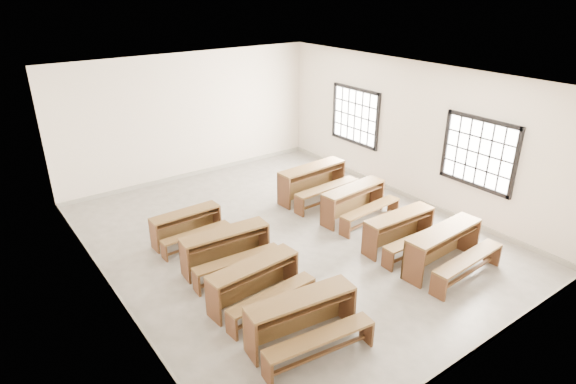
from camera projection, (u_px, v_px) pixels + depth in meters
room at (292, 135)px, 8.98m from camera, size 8.50×8.50×3.20m
desk_set_0 at (303, 317)px, 6.80m from camera, size 1.73×1.04×0.74m
desk_set_1 at (255, 281)px, 7.64m from camera, size 1.63×0.93×0.71m
desk_set_2 at (227, 247)px, 8.60m from camera, size 1.66×0.94×0.72m
desk_set_3 at (187, 224)px, 9.51m from camera, size 1.41×0.76×0.63m
desk_set_4 at (445, 246)px, 8.56m from camera, size 1.76×0.98×0.77m
desk_set_5 at (401, 229)px, 9.26m from camera, size 1.58×0.85×0.70m
desk_set_6 at (355, 200)px, 10.41m from camera, size 1.69×0.98×0.73m
desk_set_7 at (314, 180)px, 11.37m from camera, size 1.81×1.01×0.80m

